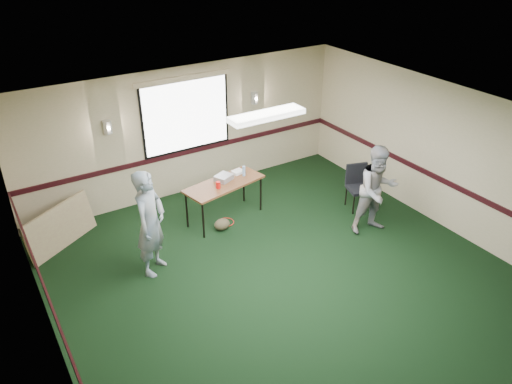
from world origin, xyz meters
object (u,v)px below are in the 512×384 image
person_left (150,223)px  person_right (377,190)px  projector (224,178)px  folding_table (224,186)px  conference_chair (358,183)px

person_left → person_right: size_ratio=1.08×
projector → person_left: 2.05m
person_left → folding_table: bearing=-17.0°
folding_table → conference_chair: conference_chair is taller
person_left → person_right: person_left is taller
person_right → projector: bearing=148.3°
folding_table → person_left: size_ratio=0.90×
folding_table → conference_chair: 2.70m
projector → person_right: bearing=-66.9°
projector → conference_chair: (2.46, -1.10, -0.31)m
folding_table → conference_chair: (2.50, -1.00, -0.20)m
projector → person_left: person_left is taller
conference_chair → person_left: bearing=-164.9°
folding_table → person_right: person_right is taller
person_right → person_left: bearing=176.1°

